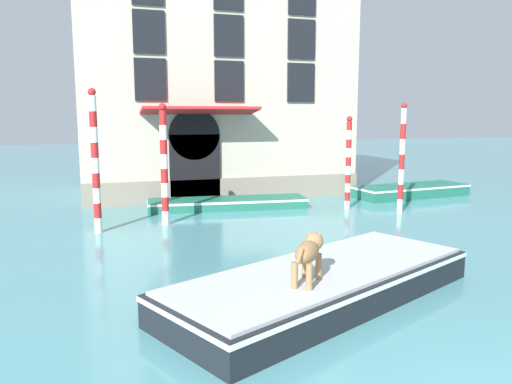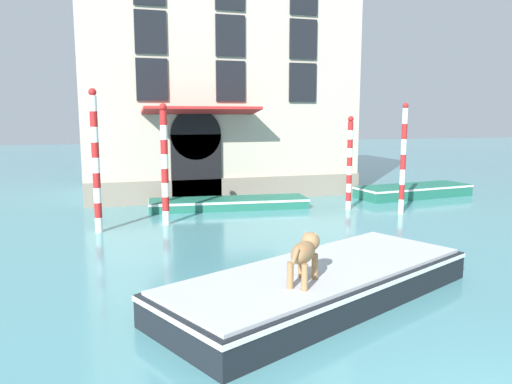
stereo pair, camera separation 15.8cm
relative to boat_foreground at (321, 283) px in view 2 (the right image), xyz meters
name	(u,v)px [view 2 (the right image)]	position (x,y,z in m)	size (l,w,h in m)	color
palazzo_left	(214,54)	(1.07, 14.16, 5.77)	(11.37, 7.40, 12.23)	#BCB29E
boat_foreground	(321,283)	(0.00, 0.00, 0.00)	(6.90, 4.87, 0.62)	black
dog_on_deck	(305,252)	(-0.61, -0.65, 0.82)	(0.85, 1.01, 0.81)	#997047
boat_moored_near_palazzo	(229,203)	(0.56, 9.51, -0.13)	(5.95, 1.98, 0.38)	#1E6651
boat_moored_far	(413,191)	(8.68, 9.82, -0.07)	(5.21, 2.20, 0.49)	#1E6651
mooring_pole_0	(96,161)	(-4.03, 6.92, 1.78)	(0.22, 0.22, 4.19)	white
mooring_pole_1	(350,163)	(4.71, 8.02, 1.39)	(0.20, 0.20, 3.40)	white
mooring_pole_2	(165,164)	(-2.00, 7.38, 1.58)	(0.23, 0.23, 3.79)	white
mooring_pole_3	(403,159)	(6.06, 6.69, 1.61)	(0.19, 0.19, 3.84)	white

